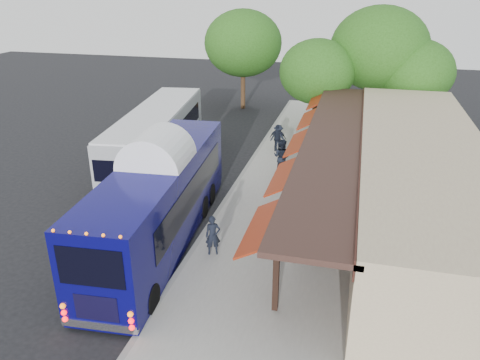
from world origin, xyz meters
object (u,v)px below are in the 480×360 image
Objects in this scene: ped_d at (278,138)px; city_bus at (157,135)px; ped_c at (278,138)px; coach_bus at (160,196)px; ped_b at (282,157)px; sign_board at (297,239)px; ped_a at (213,235)px.

city_bus is at bearing 42.07° from ped_d.
ped_c is 1.03× the size of ped_d.
coach_bus reaches higher than ped_b.
sign_board is at bearing 114.62° from ped_d.
city_bus is 10.35m from ped_a.
coach_bus is at bearing 88.17° from ped_d.
sign_board is at bearing -6.39° from coach_bus.
city_bus is at bearing 110.16° from coach_bus.
ped_b is 3.61m from ped_c.
coach_bus is at bearing -72.96° from city_bus.
ped_c is (0.32, 12.05, 0.05)m from ped_a.
coach_bus is 0.96× the size of city_bus.
coach_bus is 7.01× the size of ped_c.
city_bus is 7.20m from ped_c.
ped_d is 1.33× the size of sign_board.
ped_d is 12.02m from sign_board.
coach_bus is 5.54m from sign_board.
city_bus is at bearing 119.80° from sign_board.
sign_board is (1.94, -8.07, -0.13)m from ped_b.
ped_d is (-0.82, 3.63, -0.15)m from ped_b.
ped_d is at bearing 23.44° from city_bus.
coach_bus is 6.08× the size of ped_b.
ped_b is 3.73m from ped_d.
city_bus reaches higher than ped_a.
coach_bus reaches higher than city_bus.
ped_d is at bearing 72.66° from coach_bus.
ped_c is at bearing 95.17° from ped_d.
ped_d is (2.69, 11.49, -1.01)m from coach_bus.
ped_a is at bearing -62.53° from city_bus.
coach_bus is at bearing 159.32° from sign_board.
ped_a is 12.17m from ped_d.
ped_c reaches higher than sign_board.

